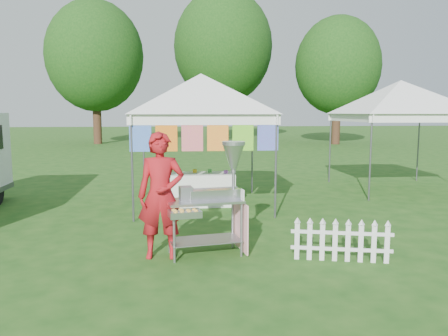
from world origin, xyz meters
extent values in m
plane|color=#1D4C15|center=(0.00, 0.00, 0.00)|extent=(120.00, 120.00, 0.00)
cylinder|color=#59595E|center=(-1.42, 2.08, 1.05)|extent=(0.04, 0.04, 2.10)
cylinder|color=#59595E|center=(1.42, 2.08, 1.05)|extent=(0.04, 0.04, 2.10)
cylinder|color=#59595E|center=(-1.42, 4.92, 1.05)|extent=(0.04, 0.04, 2.10)
cylinder|color=#59595E|center=(1.42, 4.92, 1.05)|extent=(0.04, 0.04, 2.10)
cube|color=white|center=(0.00, 2.08, 2.00)|extent=(3.00, 0.03, 0.22)
cube|color=white|center=(0.00, 4.92, 2.00)|extent=(3.00, 0.03, 0.22)
pyramid|color=white|center=(0.00, 3.50, 3.00)|extent=(4.24, 4.24, 0.90)
cylinder|color=#59595E|center=(0.00, 2.08, 2.08)|extent=(3.00, 0.03, 0.03)
cube|color=#1733B8|center=(-1.25, 2.08, 1.73)|extent=(0.42, 0.01, 0.70)
cube|color=#D74317|center=(-0.75, 2.08, 1.73)|extent=(0.42, 0.01, 0.70)
cube|color=#D71AA1|center=(-0.25, 2.08, 1.73)|extent=(0.42, 0.01, 0.70)
cube|color=red|center=(0.25, 2.08, 1.73)|extent=(0.42, 0.01, 0.70)
cube|color=#1B9719|center=(0.75, 2.08, 1.73)|extent=(0.42, 0.01, 0.70)
cube|color=#7517A3|center=(1.25, 2.08, 1.73)|extent=(0.42, 0.01, 0.70)
cylinder|color=#59595E|center=(4.08, 3.58, 1.05)|extent=(0.04, 0.04, 2.10)
cylinder|color=#59595E|center=(4.08, 6.42, 1.05)|extent=(0.04, 0.04, 2.10)
cylinder|color=#59595E|center=(6.92, 6.42, 1.05)|extent=(0.04, 0.04, 2.10)
cube|color=white|center=(5.50, 3.58, 2.00)|extent=(3.00, 0.03, 0.22)
cube|color=white|center=(5.50, 6.42, 2.00)|extent=(3.00, 0.03, 0.22)
pyramid|color=white|center=(5.50, 5.00, 3.00)|extent=(4.24, 4.24, 0.90)
cylinder|color=#59595E|center=(5.50, 3.58, 2.08)|extent=(3.00, 0.03, 0.03)
cylinder|color=#362413|center=(-6.00, 24.00, 1.98)|extent=(0.56, 0.56, 3.96)
ellipsoid|color=#2B5818|center=(-6.00, 24.00, 5.85)|extent=(6.40, 6.40, 7.36)
cylinder|color=#362413|center=(3.00, 28.00, 2.42)|extent=(0.56, 0.56, 4.84)
ellipsoid|color=#2B5818|center=(3.00, 28.00, 7.15)|extent=(7.60, 7.60, 8.74)
cylinder|color=#362413|center=(10.00, 22.00, 1.76)|extent=(0.56, 0.56, 3.52)
ellipsoid|color=#2B5818|center=(10.00, 22.00, 5.20)|extent=(5.60, 5.60, 6.44)
cylinder|color=gray|center=(-0.60, -0.40, 0.41)|extent=(0.04, 0.04, 0.83)
cylinder|color=gray|center=(0.39, -0.23, 0.41)|extent=(0.04, 0.04, 0.83)
cylinder|color=gray|center=(-0.67, 0.05, 0.41)|extent=(0.04, 0.04, 0.83)
cylinder|color=gray|center=(0.32, 0.22, 0.41)|extent=(0.04, 0.04, 0.83)
cube|color=gray|center=(-0.14, -0.09, 0.23)|extent=(1.12, 0.70, 0.01)
cube|color=#B7B7BC|center=(-0.14, -0.09, 0.83)|extent=(1.18, 0.73, 0.04)
cube|color=#B7B7BC|center=(0.02, -0.02, 0.92)|extent=(0.81, 0.36, 0.14)
cube|color=gray|center=(-0.42, -0.09, 0.95)|extent=(0.22, 0.23, 0.20)
cylinder|color=gray|center=(0.31, 0.03, 1.24)|extent=(0.05, 0.05, 0.83)
cone|color=#B7B7BC|center=(0.31, 0.03, 1.47)|extent=(0.38, 0.38, 0.37)
cylinder|color=#B7B7BC|center=(0.31, 0.03, 1.68)|extent=(0.40, 0.40, 0.06)
cube|color=#B7B7BC|center=(-0.44, -0.50, 0.74)|extent=(0.48, 0.35, 0.09)
cube|color=#FEABAE|center=(0.41, 0.01, 0.41)|extent=(0.14, 0.68, 0.75)
cube|color=white|center=(0.40, -0.26, 0.94)|extent=(0.04, 0.13, 0.17)
imported|color=maroon|center=(-0.78, -0.13, 0.93)|extent=(0.69, 0.46, 1.86)
cube|color=white|center=(1.18, -0.43, 0.28)|extent=(0.07, 0.04, 0.56)
cube|color=white|center=(1.36, -0.47, 0.28)|extent=(0.07, 0.04, 0.56)
cube|color=white|center=(1.53, -0.52, 0.28)|extent=(0.07, 0.04, 0.56)
cube|color=white|center=(1.71, -0.56, 0.28)|extent=(0.07, 0.04, 0.56)
cube|color=white|center=(1.88, -0.61, 0.28)|extent=(0.07, 0.04, 0.56)
cube|color=white|center=(2.06, -0.65, 0.28)|extent=(0.07, 0.04, 0.56)
cube|color=white|center=(2.23, -0.69, 0.28)|extent=(0.07, 0.04, 0.56)
cube|color=white|center=(2.41, -0.74, 0.28)|extent=(0.07, 0.04, 0.56)
cube|color=white|center=(1.79, -0.58, 0.18)|extent=(1.40, 0.37, 0.05)
cube|color=white|center=(1.79, -0.58, 0.42)|extent=(1.40, 0.37, 0.05)
cube|color=white|center=(-0.15, 3.47, 0.37)|extent=(1.80, 0.70, 0.74)
camera|label=1|loc=(-0.51, -6.46, 2.14)|focal=35.00mm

